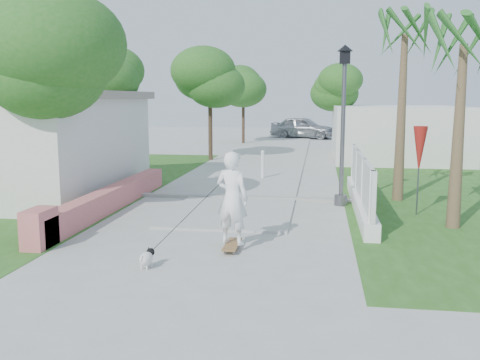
% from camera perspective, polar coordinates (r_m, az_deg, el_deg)
% --- Properties ---
extents(ground, '(90.00, 90.00, 0.00)m').
position_cam_1_polar(ground, '(10.31, -4.63, -8.25)').
color(ground, '#B7B7B2').
rests_on(ground, ground).
extents(path_strip, '(3.20, 36.00, 0.06)m').
position_cam_1_polar(path_strip, '(29.83, 4.06, 3.00)').
color(path_strip, '#B7B7B2').
rests_on(path_strip, ground).
extents(curb, '(6.50, 0.25, 0.10)m').
position_cam_1_polar(curb, '(16.04, 0.20, -1.88)').
color(curb, '#999993').
rests_on(curb, ground).
extents(grass_left, '(8.00, 20.00, 0.01)m').
position_cam_1_polar(grass_left, '(20.11, -19.08, -0.32)').
color(grass_left, '#2D571B').
rests_on(grass_left, ground).
extents(grass_right, '(8.00, 20.00, 0.01)m').
position_cam_1_polar(grass_right, '(18.47, 23.20, -1.32)').
color(grass_right, '#2D571B').
rests_on(grass_right, ground).
extents(pink_wall, '(0.45, 8.20, 0.80)m').
position_cam_1_polar(pink_wall, '(14.53, -14.22, -2.22)').
color(pink_wall, '#D8706E').
rests_on(pink_wall, ground).
extents(lattice_fence, '(0.35, 7.00, 1.50)m').
position_cam_1_polar(lattice_fence, '(14.85, 12.74, -1.02)').
color(lattice_fence, white).
rests_on(lattice_fence, ground).
extents(building_right, '(6.00, 8.00, 2.60)m').
position_cam_1_polar(building_right, '(27.91, 16.19, 4.90)').
color(building_right, silver).
rests_on(building_right, ground).
extents(street_lamp, '(0.44, 0.44, 4.44)m').
position_cam_1_polar(street_lamp, '(15.12, 10.94, 6.38)').
color(street_lamp, '#59595E').
rests_on(street_lamp, ground).
extents(bollard, '(0.14, 0.14, 1.09)m').
position_cam_1_polar(bollard, '(19.86, 2.43, 1.73)').
color(bollard, white).
rests_on(bollard, ground).
extents(patio_umbrella, '(0.36, 0.36, 2.30)m').
position_cam_1_polar(patio_umbrella, '(14.39, 18.61, 3.02)').
color(patio_umbrella, '#59595E').
rests_on(patio_umbrella, ground).
extents(tree_left_near, '(3.60, 3.60, 5.28)m').
position_cam_1_polar(tree_left_near, '(14.29, -20.12, 11.49)').
color(tree_left_near, '#4C3826').
rests_on(tree_left_near, ground).
extents(tree_left_mid, '(3.20, 3.20, 4.85)m').
position_cam_1_polar(tree_left_mid, '(19.67, -14.95, 9.88)').
color(tree_left_mid, '#4C3826').
rests_on(tree_left_mid, ground).
extents(tree_path_left, '(3.40, 3.40, 5.23)m').
position_cam_1_polar(tree_path_left, '(26.12, -3.19, 10.52)').
color(tree_path_left, '#4C3826').
rests_on(tree_path_left, ground).
extents(tree_path_right, '(3.00, 3.00, 4.79)m').
position_cam_1_polar(tree_path_right, '(29.60, 10.44, 9.55)').
color(tree_path_right, '#4C3826').
rests_on(tree_path_right, ground).
extents(tree_path_far, '(3.20, 3.20, 5.17)m').
position_cam_1_polar(tree_path_far, '(35.94, 0.38, 10.05)').
color(tree_path_far, '#4C3826').
rests_on(tree_path_far, ground).
extents(palm_far, '(1.80, 1.80, 5.30)m').
position_cam_1_polar(palm_far, '(16.34, 17.14, 13.55)').
color(palm_far, brown).
rests_on(palm_far, ground).
extents(palm_near, '(1.80, 1.80, 4.70)m').
position_cam_1_polar(palm_near, '(13.21, 22.72, 12.19)').
color(palm_near, brown).
rests_on(palm_near, ground).
extents(skateboarder, '(1.71, 1.74, 1.98)m').
position_cam_1_polar(skateboarder, '(10.31, -4.36, -3.36)').
color(skateboarder, olive).
rests_on(skateboarder, ground).
extents(dog, '(0.27, 0.50, 0.35)m').
position_cam_1_polar(dog, '(9.77, -9.90, -8.17)').
color(dog, silver).
rests_on(dog, ground).
extents(parked_car, '(5.12, 3.03, 1.63)m').
position_cam_1_polar(parked_car, '(40.36, 6.74, 5.58)').
color(parked_car, '#ADB0B5').
rests_on(parked_car, ground).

